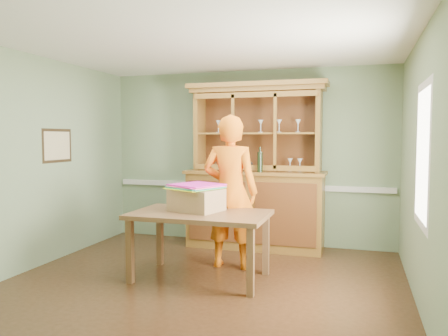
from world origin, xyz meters
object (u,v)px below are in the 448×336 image
(china_hutch, at_px, (256,190))
(cardboard_box, at_px, (197,200))
(dining_table, at_px, (200,220))
(person, at_px, (230,192))

(china_hutch, bearing_deg, cardboard_box, -102.77)
(dining_table, bearing_deg, china_hutch, 80.65)
(cardboard_box, height_order, person, person)
(china_hutch, bearing_deg, dining_table, -99.49)
(china_hutch, height_order, cardboard_box, china_hutch)
(person, bearing_deg, dining_table, 67.52)
(dining_table, xyz_separation_m, person, (0.21, 0.56, 0.28))
(dining_table, height_order, cardboard_box, cardboard_box)
(dining_table, relative_size, person, 0.81)
(china_hutch, height_order, person, china_hutch)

